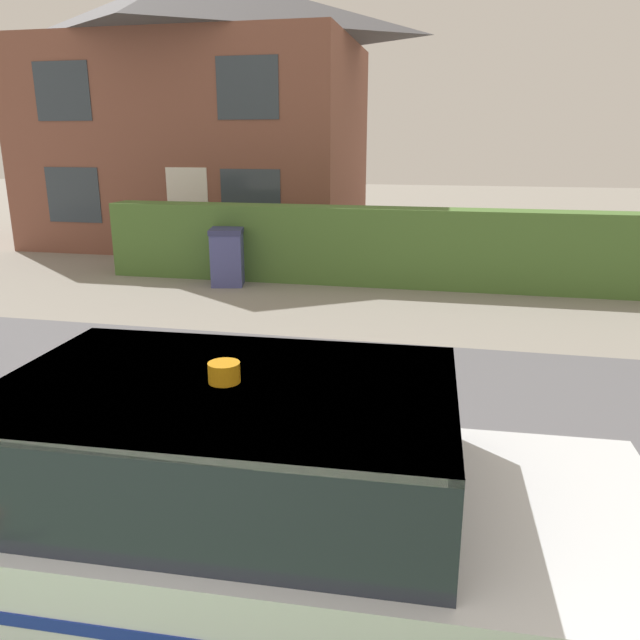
% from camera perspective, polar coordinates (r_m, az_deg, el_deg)
% --- Properties ---
extents(road_strip, '(28.00, 6.85, 0.01)m').
position_cam_1_polar(road_strip, '(5.69, -5.93, -12.21)').
color(road_strip, '#5B5B60').
rests_on(road_strip, ground).
extents(garden_hedge, '(11.61, 0.69, 1.48)m').
position_cam_1_polar(garden_hedge, '(12.01, 7.23, 6.62)').
color(garden_hedge, '#4C7233').
rests_on(garden_hedge, ground).
extents(police_car, '(4.57, 1.99, 1.54)m').
position_cam_1_polar(police_car, '(3.73, -6.81, -16.26)').
color(police_car, black).
rests_on(police_car, road_strip).
extents(house_left, '(8.52, 5.72, 6.82)m').
position_cam_1_polar(house_left, '(17.69, -10.86, 18.38)').
color(house_left, brown).
rests_on(house_left, ground).
extents(wheelie_bin, '(0.75, 0.79, 1.09)m').
position_cam_1_polar(wheelie_bin, '(12.12, -8.46, 5.75)').
color(wheelie_bin, '#474C8C').
rests_on(wheelie_bin, ground).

